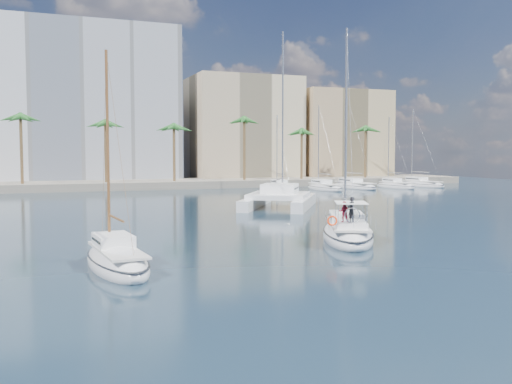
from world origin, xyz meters
name	(u,v)px	position (x,y,z in m)	size (l,w,h in m)	color
ground	(285,242)	(0.00, 0.00, 0.00)	(160.00, 160.00, 0.00)	black
quay	(136,184)	(0.00, 61.00, 0.60)	(120.00, 14.00, 1.20)	gray
building_modern	(55,106)	(-12.00, 73.00, 14.00)	(42.00, 16.00, 28.00)	silver
building_beige	(243,131)	(22.00, 70.00, 10.00)	(20.00, 14.00, 20.00)	#C7B58F
building_tan_right	(340,137)	(42.00, 68.00, 9.00)	(18.00, 12.00, 18.00)	tan
palm_centre	(139,124)	(0.00, 57.00, 10.28)	(3.60, 3.60, 12.30)	brown
palm_right	(331,127)	(34.00, 57.00, 10.28)	(3.60, 3.60, 12.30)	brown
main_sloop	(347,233)	(4.28, -0.62, 0.49)	(7.23, 10.60, 15.12)	white
small_sloop	(117,261)	(-11.30, -4.74, 0.43)	(3.32, 8.41, 11.79)	white
catamaran	(279,196)	(8.97, 21.80, 1.17)	(12.41, 14.47, 18.83)	white
seagull	(289,224)	(2.70, 5.42, 0.42)	(0.95, 0.41, 0.18)	silver
moored_yacht_a	(281,190)	(20.00, 47.00, 0.00)	(2.72, 9.35, 11.90)	white
moored_yacht_b	(324,190)	(26.50, 45.00, 0.00)	(3.14, 10.78, 13.72)	white
moored_yacht_c	(354,188)	(33.00, 47.00, 0.00)	(3.55, 12.21, 15.54)	white
moored_yacht_d	(395,188)	(39.50, 45.00, 0.00)	(2.72, 9.35, 11.90)	white
moored_yacht_e	(421,187)	(46.00, 47.00, 0.00)	(3.14, 10.78, 13.72)	white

